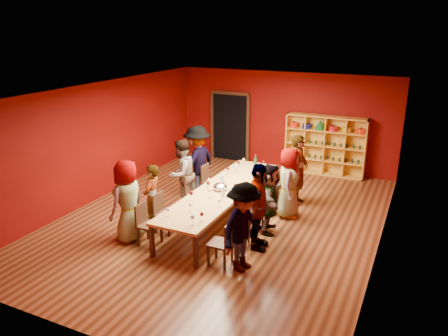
% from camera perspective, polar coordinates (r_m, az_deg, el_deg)
% --- Properties ---
extents(room_shell, '(7.10, 9.10, 3.04)m').
position_cam_1_polar(room_shell, '(9.84, -0.25, 1.27)').
color(room_shell, '#522A15').
rests_on(room_shell, ground).
extents(tasting_table, '(1.10, 4.50, 0.75)m').
position_cam_1_polar(tasting_table, '(10.10, -0.24, -3.07)').
color(tasting_table, tan).
rests_on(tasting_table, ground).
extents(doorway, '(1.40, 0.17, 2.30)m').
position_cam_1_polar(doorway, '(14.55, 0.87, 5.40)').
color(doorway, black).
rests_on(doorway, ground).
extents(shelving_unit, '(2.40, 0.40, 1.80)m').
position_cam_1_polar(shelving_unit, '(13.51, 13.11, 3.28)').
color(shelving_unit, gold).
rests_on(shelving_unit, ground).
extents(chair_person_left_0, '(0.42, 0.42, 0.89)m').
position_cam_1_polar(chair_person_left_0, '(9.23, -10.14, -6.92)').
color(chair_person_left_0, black).
rests_on(chair_person_left_0, ground).
extents(person_left_0, '(0.57, 0.91, 1.76)m').
position_cam_1_polar(person_left_0, '(9.32, -12.48, -4.22)').
color(person_left_0, '#131635').
rests_on(person_left_0, ground).
extents(chair_person_left_1, '(0.42, 0.42, 0.89)m').
position_cam_1_polar(chair_person_left_1, '(9.70, -8.00, -5.51)').
color(chair_person_left_1, black).
rests_on(chair_person_left_1, ground).
extents(person_left_1, '(0.48, 0.60, 1.51)m').
position_cam_1_polar(person_left_1, '(9.73, -9.37, -3.84)').
color(person_left_1, '#131B35').
rests_on(person_left_1, ground).
extents(chair_person_left_2, '(0.42, 0.42, 0.89)m').
position_cam_1_polar(chair_person_left_2, '(10.76, -4.08, -2.90)').
color(chair_person_left_2, black).
rests_on(chair_person_left_2, ground).
extents(person_left_2, '(0.59, 0.91, 1.74)m').
position_cam_1_polar(person_left_2, '(10.78, -5.58, -0.78)').
color(person_left_2, '#535358').
rests_on(person_left_2, ground).
extents(chair_person_left_3, '(0.42, 0.42, 0.89)m').
position_cam_1_polar(chair_person_left_3, '(11.47, -2.00, -1.50)').
color(chair_person_left_3, black).
rests_on(chair_person_left_3, ground).
extents(person_left_3, '(0.68, 1.29, 1.90)m').
position_cam_1_polar(person_left_3, '(11.47, -3.50, 0.87)').
color(person_left_3, beige).
rests_on(person_left_3, ground).
extents(chair_person_right_0, '(0.42, 0.42, 0.89)m').
position_cam_1_polar(chair_person_right_0, '(8.33, 0.02, -9.52)').
color(chair_person_right_0, black).
rests_on(chair_person_right_0, ground).
extents(person_right_0, '(0.68, 1.19, 1.72)m').
position_cam_1_polar(person_right_0, '(8.03, 2.58, -7.75)').
color(person_right_0, beige).
rests_on(person_right_0, ground).
extents(chair_person_right_1, '(0.42, 0.42, 0.89)m').
position_cam_1_polar(chair_person_right_1, '(9.04, 2.37, -7.19)').
color(chair_person_right_1, black).
rests_on(chair_person_right_1, ground).
extents(person_right_1, '(0.64, 1.13, 1.82)m').
position_cam_1_polar(person_right_1, '(8.76, 4.41, -5.13)').
color(person_right_1, '#161A3C').
rests_on(person_right_1, ground).
extents(chair_person_right_2, '(0.42, 0.42, 0.89)m').
position_cam_1_polar(chair_person_right_2, '(9.74, 4.29, -5.27)').
color(chair_person_right_2, black).
rests_on(chair_person_right_2, ground).
extents(person_right_2, '(0.79, 1.51, 1.57)m').
position_cam_1_polar(person_right_2, '(9.54, 5.93, -3.96)').
color(person_right_2, '#5674B2').
rests_on(person_right_2, ground).
extents(chair_person_right_3, '(0.42, 0.42, 0.89)m').
position_cam_1_polar(chair_person_right_3, '(10.58, 6.17, -3.36)').
color(chair_person_right_3, black).
rests_on(chair_person_right_3, ground).
extents(person_right_3, '(0.59, 0.89, 1.68)m').
position_cam_1_polar(person_right_3, '(10.33, 8.45, -1.94)').
color(person_right_3, '#131734').
rests_on(person_right_3, ground).
extents(chair_person_right_4, '(0.42, 0.42, 0.89)m').
position_cam_1_polar(chair_person_right_4, '(11.34, 7.62, -1.89)').
color(chair_person_right_4, black).
rests_on(chair_person_right_4, ground).
extents(person_right_4, '(0.49, 0.67, 1.80)m').
position_cam_1_polar(person_right_4, '(11.10, 9.73, -0.23)').
color(person_right_4, '#5975B7').
rests_on(person_right_4, ground).
extents(wine_glass_0, '(0.07, 0.07, 0.18)m').
position_cam_1_polar(wine_glass_0, '(10.68, 3.69, -0.84)').
color(wine_glass_0, silver).
rests_on(wine_glass_0, tasting_table).
extents(wine_glass_1, '(0.08, 0.08, 0.19)m').
position_cam_1_polar(wine_glass_1, '(10.04, -2.08, -2.06)').
color(wine_glass_1, silver).
rests_on(wine_glass_1, tasting_table).
extents(wine_glass_2, '(0.09, 0.09, 0.22)m').
position_cam_1_polar(wine_glass_2, '(8.32, -4.15, -6.46)').
color(wine_glass_2, silver).
rests_on(wine_glass_2, tasting_table).
extents(wine_glass_3, '(0.07, 0.07, 0.18)m').
position_cam_1_polar(wine_glass_3, '(11.63, 5.21, 0.74)').
color(wine_glass_3, silver).
rests_on(wine_glass_3, tasting_table).
extents(wine_glass_4, '(0.08, 0.08, 0.19)m').
position_cam_1_polar(wine_glass_4, '(11.04, 0.52, -0.14)').
color(wine_glass_4, silver).
rests_on(wine_glass_4, tasting_table).
extents(wine_glass_5, '(0.08, 0.08, 0.20)m').
position_cam_1_polar(wine_glass_5, '(11.20, 1.60, 0.16)').
color(wine_glass_5, silver).
rests_on(wine_glass_5, tasting_table).
extents(wine_glass_6, '(0.09, 0.09, 0.22)m').
position_cam_1_polar(wine_glass_6, '(9.44, -4.31, -3.35)').
color(wine_glass_6, silver).
rests_on(wine_glass_6, tasting_table).
extents(wine_glass_7, '(0.08, 0.08, 0.19)m').
position_cam_1_polar(wine_glass_7, '(8.48, -2.93, -6.08)').
color(wine_glass_7, silver).
rests_on(wine_glass_7, tasting_table).
extents(wine_glass_8, '(0.07, 0.07, 0.18)m').
position_cam_1_polar(wine_glass_8, '(9.12, -0.64, -4.32)').
color(wine_glass_8, silver).
rests_on(wine_glass_8, tasting_table).
extents(wine_glass_9, '(0.07, 0.07, 0.18)m').
position_cam_1_polar(wine_glass_9, '(11.38, 5.07, 0.32)').
color(wine_glass_9, silver).
rests_on(wine_glass_9, tasting_table).
extents(wine_glass_10, '(0.08, 0.08, 0.19)m').
position_cam_1_polar(wine_glass_10, '(8.74, -7.33, -5.44)').
color(wine_glass_10, silver).
rests_on(wine_glass_10, tasting_table).
extents(wine_glass_11, '(0.08, 0.08, 0.19)m').
position_cam_1_polar(wine_glass_11, '(11.79, 2.58, 1.06)').
color(wine_glass_11, silver).
rests_on(wine_glass_11, tasting_table).
extents(wine_glass_12, '(0.07, 0.07, 0.18)m').
position_cam_1_polar(wine_glass_12, '(8.92, -4.45, -4.86)').
color(wine_glass_12, silver).
rests_on(wine_glass_12, tasting_table).
extents(wine_glass_13, '(0.08, 0.08, 0.20)m').
position_cam_1_polar(wine_glass_13, '(11.53, 1.91, 0.70)').
color(wine_glass_13, silver).
rests_on(wine_glass_13, tasting_table).
extents(wine_glass_14, '(0.09, 0.09, 0.22)m').
position_cam_1_polar(wine_glass_14, '(9.59, -1.85, -2.96)').
color(wine_glass_14, silver).
rests_on(wine_glass_14, tasting_table).
extents(wine_glass_15, '(0.07, 0.07, 0.18)m').
position_cam_1_polar(wine_glass_15, '(9.77, 0.98, -2.72)').
color(wine_glass_15, silver).
rests_on(wine_glass_15, tasting_table).
extents(wine_glass_16, '(0.08, 0.08, 0.19)m').
position_cam_1_polar(wine_glass_16, '(9.90, 1.50, -2.35)').
color(wine_glass_16, silver).
rests_on(wine_glass_16, tasting_table).
extents(wine_glass_17, '(0.08, 0.08, 0.21)m').
position_cam_1_polar(wine_glass_17, '(10.21, -1.98, -1.64)').
color(wine_glass_17, silver).
rests_on(wine_glass_17, tasting_table).
extents(spittoon_bowl, '(0.33, 0.33, 0.18)m').
position_cam_1_polar(spittoon_bowl, '(10.01, -0.50, -2.48)').
color(spittoon_bowl, silver).
rests_on(spittoon_bowl, tasting_table).
extents(carafe_a, '(0.12, 0.12, 0.28)m').
position_cam_1_polar(carafe_a, '(10.34, -0.25, -1.52)').
color(carafe_a, silver).
rests_on(carafe_a, tasting_table).
extents(carafe_b, '(0.11, 0.11, 0.23)m').
position_cam_1_polar(carafe_b, '(9.65, -0.12, -3.14)').
color(carafe_b, silver).
rests_on(carafe_b, tasting_table).
extents(wine_bottle, '(0.11, 0.11, 0.34)m').
position_cam_1_polar(wine_bottle, '(11.65, 4.13, 0.77)').
color(wine_bottle, '#133418').
rests_on(wine_bottle, tasting_table).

